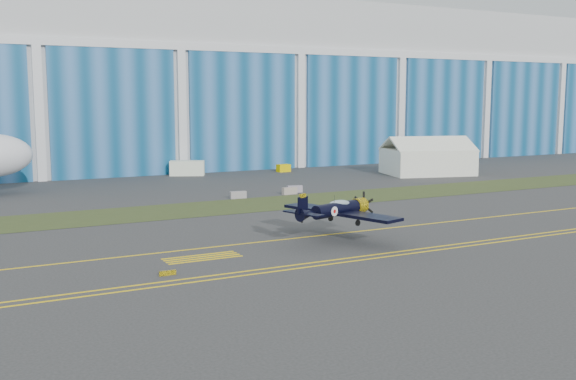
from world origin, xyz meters
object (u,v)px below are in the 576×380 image
tug (283,168)px  tent (428,155)px  warbird (336,209)px  shipping_container (187,168)px

tug → tent: bearing=-38.6°
warbird → shipping_container: bearing=67.7°
tug → shipping_container: bearing=170.1°
tent → shipping_container: bearing=169.8°
warbird → tent: tent is taller
shipping_container → tug: shipping_container is taller
shipping_container → tug: (16.26, -2.20, -0.55)m
warbird → tug: bearing=50.7°
warbird → tent: (40.68, 37.67, 0.35)m
warbird → shipping_container: warbird is taller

